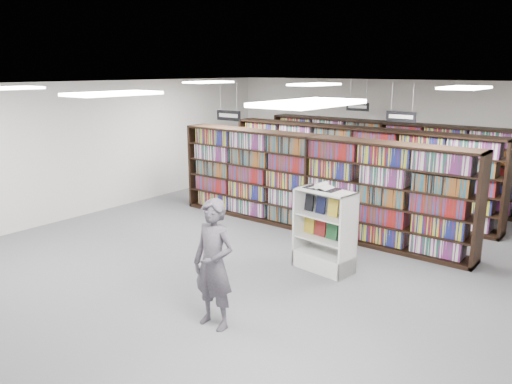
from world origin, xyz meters
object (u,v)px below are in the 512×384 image
Objects in this scene: open_book at (322,187)px; shopper at (214,264)px; endcap_display at (325,243)px; bookshelf_row_near at (312,184)px.

shopper is at bearing -88.47° from open_book.
endcap_display is at bearing 84.85° from shopper.
open_book is at bearing 177.98° from endcap_display.
bookshelf_row_near reaches higher than endcap_display.
shopper is (-0.17, -2.70, 0.42)m from endcap_display.
bookshelf_row_near is 3.86× the size of shopper.
bookshelf_row_near is at bearing 103.63° from shopper.
shopper is (-0.05, -2.72, -0.58)m from open_book.
endcap_display is at bearing -5.99° from open_book.
bookshelf_row_near is 2.18m from open_book.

